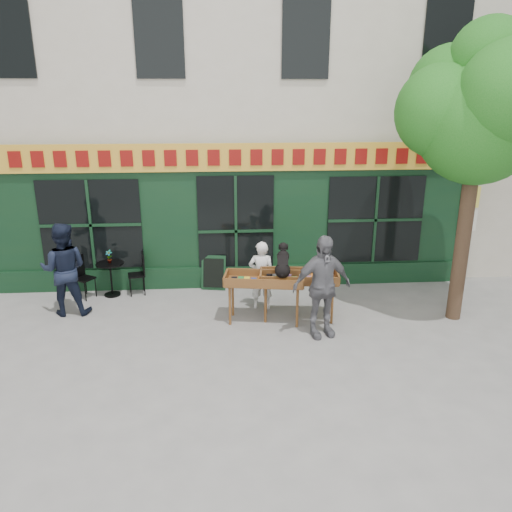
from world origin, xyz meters
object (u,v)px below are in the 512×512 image
at_px(book_cart_right, 299,280).
at_px(man_right, 322,287).
at_px(book_cart_center, 264,282).
at_px(man_left, 64,269).
at_px(bistro_table, 111,272).
at_px(dog, 283,260).
at_px(woman, 261,275).

relative_size(book_cart_right, man_right, 0.81).
xyz_separation_m(book_cart_center, man_left, (-3.97, 0.68, 0.13)).
bearing_deg(book_cart_right, man_left, 179.03).
bearing_deg(bistro_table, dog, -24.20).
relative_size(woman, man_right, 0.76).
bearing_deg(book_cart_right, woman, 147.14).
xyz_separation_m(book_cart_right, man_right, (0.30, -0.75, 0.14)).
distance_m(book_cart_right, man_right, 0.82).
relative_size(man_right, bistro_table, 2.54).
bearing_deg(book_cart_center, dog, 0.63).
relative_size(book_cart_right, man_left, 0.82).
distance_m(book_cart_center, man_left, 4.03).
bearing_deg(bistro_table, book_cart_center, -25.75).
height_order(dog, bistro_table, dog).
xyz_separation_m(book_cart_right, man_left, (-4.66, 0.59, 0.13)).
xyz_separation_m(dog, man_left, (-4.32, 0.73, -0.34)).
xyz_separation_m(woman, man_left, (-3.97, 0.03, 0.22)).
height_order(book_cart_center, woman, woman).
bearing_deg(dog, book_cart_right, 30.81).
height_order(dog, man_right, man_right).
distance_m(book_cart_right, man_left, 4.70).
xyz_separation_m(book_cart_center, bistro_table, (-3.27, 1.58, -0.28)).
distance_m(dog, man_left, 4.40).
relative_size(dog, woman, 0.41).
height_order(man_right, man_left, man_right).
distance_m(woman, man_left, 3.98).
bearing_deg(book_cart_right, man_right, -61.95).
xyz_separation_m(book_cart_center, woman, (0.00, 0.65, -0.09)).
distance_m(book_cart_right, bistro_table, 4.24).
height_order(book_cart_right, man_right, man_right).
bearing_deg(book_cart_center, woman, 98.76).
bearing_deg(man_right, woman, 113.32).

